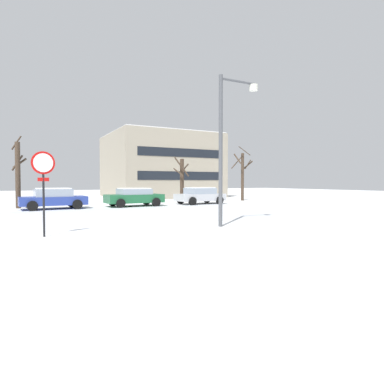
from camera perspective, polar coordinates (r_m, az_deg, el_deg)
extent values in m
plane|color=white|center=(14.30, -15.70, -5.61)|extent=(120.00, 120.00, 0.00)
cube|color=silver|center=(18.05, -18.29, -4.09)|extent=(80.00, 9.68, 0.00)
cylinder|color=black|center=(11.96, -24.34, -1.37)|extent=(0.07, 0.15, 2.41)
cylinder|color=red|center=(11.96, -24.42, 4.64)|extent=(0.75, 0.16, 0.76)
cylinder|color=white|center=(11.95, -24.40, 4.64)|extent=(0.62, 0.14, 0.62)
cube|color=red|center=(11.94, -24.38, 2.00)|extent=(0.36, 0.09, 0.12)
cylinder|color=white|center=(11.97, -24.43, 4.87)|extent=(0.41, 0.10, 0.42)
cylinder|color=#4C4F54|center=(13.44, 4.99, 7.08)|extent=(0.16, 0.16, 6.13)
cylinder|color=#4C4F54|center=(14.46, 7.92, 18.49)|extent=(1.65, 0.10, 0.10)
cylinder|color=silver|center=(14.89, 10.61, 17.37)|extent=(0.36, 0.36, 0.25)
cube|color=#283D93|center=(23.76, -22.91, -1.41)|extent=(4.22, 2.07, 0.57)
cube|color=#8C99A8|center=(23.74, -22.92, -0.11)|extent=(2.35, 1.83, 0.51)
cube|color=white|center=(23.73, -22.93, 0.57)|extent=(2.14, 1.69, 0.06)
cylinder|color=black|center=(24.93, -20.12, -1.77)|extent=(0.65, 0.25, 0.64)
cylinder|color=black|center=(23.05, -19.26, -2.04)|extent=(0.65, 0.25, 0.64)
cylinder|color=black|center=(24.59, -26.30, -1.89)|extent=(0.65, 0.25, 0.64)
cylinder|color=black|center=(22.68, -25.95, -2.18)|extent=(0.65, 0.25, 0.64)
cube|color=#1E6038|center=(24.73, -9.98, -1.11)|extent=(4.23, 2.02, 0.61)
cube|color=#8C99A8|center=(24.71, -9.99, 0.08)|extent=(2.36, 1.79, 0.41)
cube|color=white|center=(24.70, -9.99, 0.62)|extent=(2.14, 1.65, 0.06)
cylinder|color=black|center=(26.11, -7.92, -1.51)|extent=(0.65, 0.25, 0.64)
cylinder|color=black|center=(24.39, -6.23, -1.74)|extent=(0.65, 0.25, 0.64)
cylinder|color=black|center=(25.20, -13.60, -1.67)|extent=(0.65, 0.25, 0.64)
cylinder|color=black|center=(23.42, -12.27, -1.92)|extent=(0.65, 0.25, 0.64)
cube|color=silver|center=(26.87, 1.40, -0.91)|extent=(4.04, 2.06, 0.56)
cube|color=#8C99A8|center=(26.85, 1.40, 0.19)|extent=(2.26, 1.83, 0.47)
cube|color=white|center=(26.84, 1.40, 0.75)|extent=(2.05, 1.69, 0.06)
cylinder|color=black|center=(28.38, 2.58, -1.23)|extent=(0.65, 0.25, 0.64)
cylinder|color=black|center=(26.79, 4.83, -1.42)|extent=(0.65, 0.25, 0.64)
cylinder|color=black|center=(27.06, -1.99, -1.38)|extent=(0.65, 0.25, 0.64)
cylinder|color=black|center=(25.39, 0.08, -1.59)|extent=(0.65, 0.25, 0.64)
cylinder|color=#423326|center=(28.85, -1.75, 1.96)|extent=(0.35, 0.35, 3.81)
cylinder|color=#423326|center=(29.18, -1.27, 4.15)|extent=(0.48, 0.84, 0.80)
cylinder|color=#423326|center=(28.44, -2.35, 3.44)|extent=(0.61, 1.00, 0.76)
cylinder|color=#423326|center=(28.27, -1.80, 4.39)|extent=(1.21, 0.73, 1.71)
cylinder|color=#423326|center=(32.02, 8.75, 2.61)|extent=(0.28, 0.28, 4.56)
cylinder|color=#423326|center=(31.79, 7.88, 5.76)|extent=(0.22, 1.24, 1.03)
cylinder|color=#423326|center=(32.48, 9.65, 4.62)|extent=(0.21, 1.37, 0.80)
cylinder|color=#423326|center=(31.61, 9.10, 7.06)|extent=(1.15, 0.44, 0.87)
cylinder|color=#423326|center=(32.67, 7.94, 5.30)|extent=(1.57, 0.15, 1.50)
cylinder|color=#423326|center=(32.32, 9.66, 4.73)|extent=(0.29, 1.19, 0.86)
cylinder|color=#423326|center=(25.42, -27.98, 2.59)|extent=(0.33, 0.33, 4.54)
cylinder|color=#423326|center=(25.77, -28.04, 4.49)|extent=(0.75, 0.16, 1.12)
cylinder|color=#423326|center=(25.84, -28.17, 7.54)|extent=(0.68, 0.22, 1.01)
cylinder|color=#423326|center=(25.85, -27.72, 4.46)|extent=(0.93, 0.41, 0.75)
cube|color=#9E937F|center=(40.13, -5.55, 4.44)|extent=(11.97, 11.48, 7.34)
cube|color=white|center=(40.47, -5.57, 9.71)|extent=(11.73, 11.25, 0.10)
cube|color=black|center=(34.83, -1.94, 2.84)|extent=(9.57, 0.04, 0.90)
cube|color=black|center=(34.96, -1.94, 6.85)|extent=(9.57, 0.04, 0.90)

